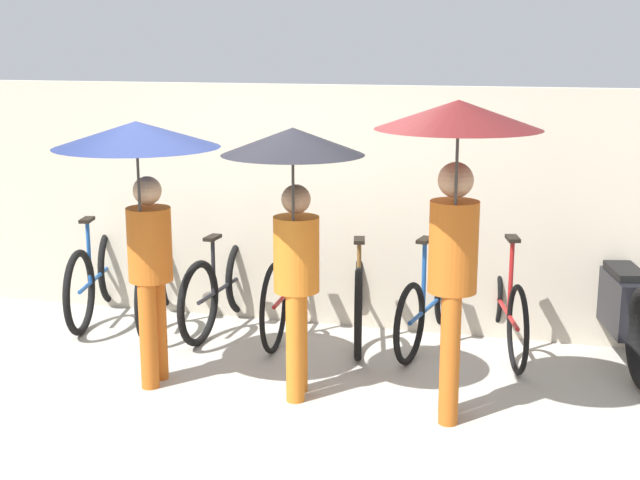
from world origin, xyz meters
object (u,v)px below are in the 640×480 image
parked_bicycle_2 (222,286)px  pedestrian_center (294,190)px  pedestrian_leading (140,172)px  pedestrian_trailing (456,172)px  parked_bicycle_5 (430,303)px  motorcycle (622,307)px  parked_bicycle_3 (289,289)px  parked_bicycle_0 (96,276)px  parked_bicycle_4 (359,293)px  parked_bicycle_6 (505,305)px  parked_bicycle_1 (159,281)px

parked_bicycle_2 → pedestrian_center: bearing=-139.5°
pedestrian_leading → pedestrian_trailing: pedestrian_trailing is taller
parked_bicycle_5 → motorcycle: (1.52, 0.02, 0.08)m
pedestrian_leading → pedestrian_center: (1.10, 0.04, -0.09)m
parked_bicycle_3 → parked_bicycle_0: bearing=88.0°
parked_bicycle_4 → parked_bicycle_5: bearing=-104.1°
pedestrian_leading → pedestrian_trailing: bearing=176.1°
pedestrian_trailing → parked_bicycle_2: bearing=-42.4°
parked_bicycle_3 → parked_bicycle_5: 1.22m
pedestrian_leading → parked_bicycle_2: bearing=-92.9°
parked_bicycle_0 → pedestrian_center: size_ratio=0.88×
parked_bicycle_0 → pedestrian_leading: (1.20, -1.46, 1.21)m
parked_bicycle_0 → parked_bicycle_3: 1.83m
parked_bicycle_0 → parked_bicycle_6: bearing=-100.6°
parked_bicycle_6 → pedestrian_trailing: size_ratio=0.80×
parked_bicycle_3 → pedestrian_leading: size_ratio=0.88×
parked_bicycle_5 → pedestrian_center: pedestrian_center is taller
parked_bicycle_4 → parked_bicycle_5: (0.61, -0.03, -0.04)m
parked_bicycle_4 → pedestrian_center: size_ratio=0.93×
parked_bicycle_0 → parked_bicycle_4: parked_bicycle_0 is taller
parked_bicycle_2 → pedestrian_leading: bearing=-177.6°
pedestrian_trailing → motorcycle: size_ratio=1.04×
parked_bicycle_3 → pedestrian_center: pedestrian_center is taller
parked_bicycle_3 → parked_bicycle_5: size_ratio=1.04×
parked_bicycle_0 → motorcycle: (4.56, 0.05, 0.04)m
parked_bicycle_2 → parked_bicycle_5: (1.83, 0.03, -0.02)m
parked_bicycle_1 → parked_bicycle_4: (1.83, 0.05, 0.01)m
parked_bicycle_1 → parked_bicycle_2: 0.61m
motorcycle → parked_bicycle_4: bearing=78.0°
parked_bicycle_0 → parked_bicycle_4: size_ratio=0.94×
parked_bicycle_1 → parked_bicycle_4: size_ratio=0.94×
parked_bicycle_1 → pedestrian_leading: size_ratio=0.87×
parked_bicycle_0 → parked_bicycle_5: (3.05, 0.03, -0.04)m
parked_bicycle_4 → parked_bicycle_6: 1.22m
parked_bicycle_1 → pedestrian_leading: (0.59, -1.47, 1.22)m
parked_bicycle_2 → pedestrian_center: (1.08, -1.42, 1.13)m
parked_bicycle_3 → pedestrian_leading: (-0.63, -1.47, 1.20)m
parked_bicycle_5 → pedestrian_trailing: (0.34, -1.56, 1.34)m
pedestrian_center → parked_bicycle_0: bearing=-40.0°
parked_bicycle_3 → pedestrian_trailing: pedestrian_trailing is taller
pedestrian_trailing → motorcycle: pedestrian_trailing is taller
parked_bicycle_2 → pedestrian_trailing: size_ratio=0.78×
parked_bicycle_0 → parked_bicycle_2: size_ratio=1.01×
parked_bicycle_1 → pedestrian_leading: bearing=-171.3°
parked_bicycle_5 → parked_bicycle_6: 0.61m
parked_bicycle_6 → pedestrian_trailing: bearing=156.9°
parked_bicycle_3 → pedestrian_trailing: bearing=-136.8°
parked_bicycle_3 → pedestrian_center: size_ratio=0.89×
parked_bicycle_6 → parked_bicycle_1: bearing=77.5°
parked_bicycle_5 → motorcycle: size_ratio=0.80×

